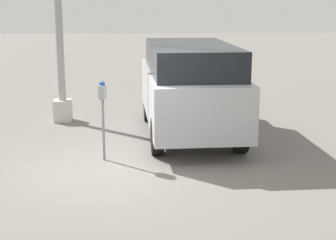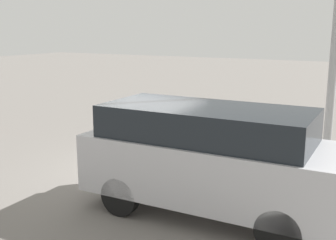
# 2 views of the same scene
# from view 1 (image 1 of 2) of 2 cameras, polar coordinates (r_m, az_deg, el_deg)

# --- Properties ---
(ground_plane) EXTENTS (80.00, 80.00, 0.00)m
(ground_plane) POSITION_cam_1_polar(r_m,az_deg,el_deg) (9.47, -4.82, -5.55)
(ground_plane) COLOR slate
(parking_meter_near) EXTENTS (0.22, 0.15, 1.55)m
(parking_meter_near) POSITION_cam_1_polar(r_m,az_deg,el_deg) (9.82, -7.25, 1.95)
(parking_meter_near) COLOR gray
(parking_meter_near) RESTS_ON ground
(lamp_post) EXTENTS (0.44, 0.44, 6.96)m
(lamp_post) POSITION_cam_1_polar(r_m,az_deg,el_deg) (13.14, -12.05, 11.17)
(lamp_post) COLOR beige
(lamp_post) RESTS_ON ground
(parked_van) EXTENTS (4.87, 2.00, 2.09)m
(parked_van) POSITION_cam_1_polar(r_m,az_deg,el_deg) (11.62, 2.41, 3.83)
(parked_van) COLOR #B2B2B7
(parked_van) RESTS_ON ground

